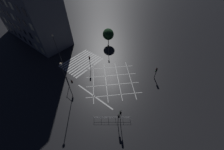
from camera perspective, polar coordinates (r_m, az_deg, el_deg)
name	(u,v)px	position (r m, az deg, el deg)	size (l,w,h in m)	color
ground_plane	(112,80)	(31.60, 0.00, -2.22)	(200.00, 200.00, 0.00)	black
road_markings	(88,67)	(35.70, -10.79, 3.60)	(15.96, 23.14, 0.01)	silver
traffic_light_nw_cross	(156,72)	(32.21, 19.42, 1.45)	(0.36, 0.39, 3.20)	#2D2D30
traffic_light_se_cross	(70,81)	(29.67, -18.59, -2.66)	(0.36, 2.16, 3.25)	#2D2D30
traffic_light_nw_main	(156,71)	(32.28, 19.57, 1.78)	(0.39, 0.36, 3.35)	#2D2D30
traffic_light_ne_cross	(121,114)	(22.94, 3.96, -17.56)	(0.36, 0.39, 4.09)	#2D2D30
traffic_light_sw_main	(108,48)	(38.14, -1.74, 12.32)	(0.39, 0.36, 3.57)	#2D2D30
traffic_light_median_south	(90,60)	(33.18, -10.15, 6.74)	(0.36, 0.39, 4.19)	#2D2D30
traffic_light_ne_main	(119,117)	(23.33, 3.05, -18.78)	(0.39, 0.36, 3.27)	#2D2D30
street_lamp_east	(57,48)	(33.17, -23.78, 11.04)	(0.46, 0.46, 10.21)	#2D2D30
street_lamp_west	(65,76)	(25.38, -20.53, -0.62)	(0.46, 0.46, 9.54)	#2D2D30
street_tree_near	(108,34)	(43.13, -1.72, 18.10)	(3.66, 3.66, 5.45)	brown
pedestrian_railing	(112,118)	(25.14, 0.00, -18.90)	(4.39, 5.54, 1.05)	#B7B7BC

